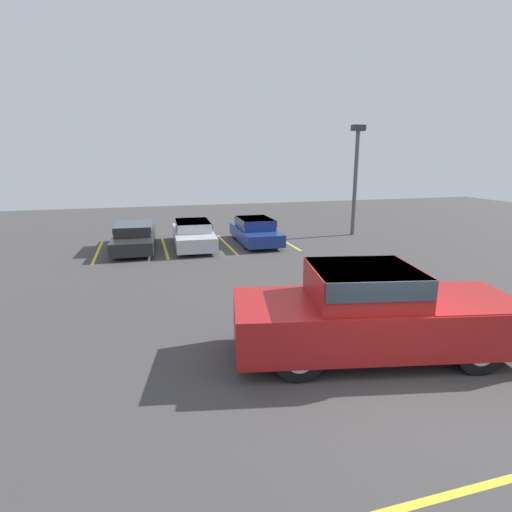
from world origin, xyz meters
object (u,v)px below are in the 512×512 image
object	(u,v)px
parked_sedan_a	(134,236)
parked_sedan_b	(193,233)
parked_sedan_c	(255,230)
pickup_truck	(375,312)
light_post	(356,172)

from	to	relation	value
parked_sedan_a	parked_sedan_b	world-z (taller)	parked_sedan_b
parked_sedan_b	parked_sedan_c	bearing A→B (deg)	91.25
pickup_truck	parked_sedan_c	bearing A→B (deg)	97.93
pickup_truck	light_post	world-z (taller)	light_post
pickup_truck	parked_sedan_a	size ratio (longest dim) A/B	1.29
pickup_truck	parked_sedan_b	xyz separation A→B (m)	(-2.30, 11.94, -0.32)
parked_sedan_b	parked_sedan_c	size ratio (longest dim) A/B	1.10
parked_sedan_c	parked_sedan_a	bearing A→B (deg)	-90.45
parked_sedan_b	pickup_truck	bearing A→B (deg)	13.49
parked_sedan_a	pickup_truck	bearing A→B (deg)	25.81
pickup_truck	parked_sedan_c	size ratio (longest dim) A/B	1.42
parked_sedan_b	light_post	xyz separation A→B (m)	(8.81, 0.59, 2.75)
parked_sedan_a	parked_sedan_c	bearing A→B (deg)	91.61
light_post	parked_sedan_a	bearing A→B (deg)	-177.57
pickup_truck	light_post	distance (m)	14.33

